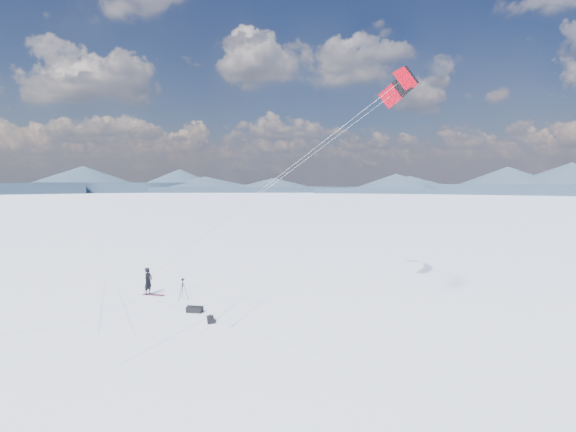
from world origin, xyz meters
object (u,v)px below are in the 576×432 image
at_px(snowkiter, 149,294).
at_px(snowboard, 154,295).
at_px(tripod, 183,286).
at_px(gear_bag_a, 195,309).
at_px(gear_bag_b, 210,319).

bearing_deg(snowkiter, snowboard, -92.26).
distance_m(snowboard, tripod, 2.67).
bearing_deg(gear_bag_a, tripod, 126.38).
relative_size(snowkiter, tripod, 1.30).
height_order(snowboard, gear_bag_b, gear_bag_b).
height_order(gear_bag_a, gear_bag_b, gear_bag_a).
distance_m(snowkiter, gear_bag_a, 5.51).
distance_m(snowkiter, snowboard, 0.43).
xyz_separation_m(gear_bag_a, gear_bag_b, (1.78, -1.10, -0.04)).
bearing_deg(snowkiter, gear_bag_a, -115.42).
xyz_separation_m(snowboard, tripod, (2.51, -0.22, 0.87)).
height_order(snowboard, tripod, tripod).
xyz_separation_m(tripod, gear_bag_b, (3.95, -2.93, -0.75)).
bearing_deg(gear_bag_b, snowboard, -152.74).
bearing_deg(gear_bag_a, snowboard, 142.91).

